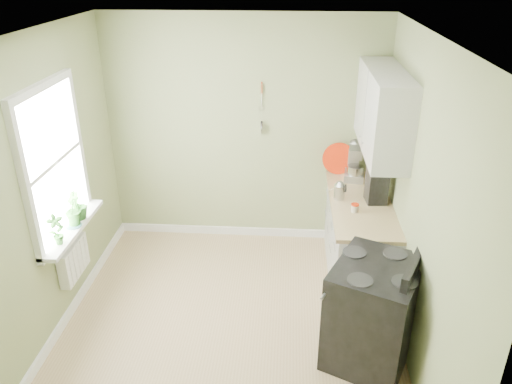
# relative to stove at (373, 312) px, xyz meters

# --- Properties ---
(floor) EXTENTS (3.20, 3.60, 0.02)m
(floor) POSITION_rel_stove_xyz_m (-1.28, 0.25, -0.49)
(floor) COLOR #A4865B
(floor) RESTS_ON ground
(ceiling) EXTENTS (3.20, 3.60, 0.02)m
(ceiling) POSITION_rel_stove_xyz_m (-1.28, 0.25, 2.23)
(ceiling) COLOR white
(ceiling) RESTS_ON wall_back
(wall_back) EXTENTS (3.20, 0.02, 2.70)m
(wall_back) POSITION_rel_stove_xyz_m (-1.28, 2.06, 0.87)
(wall_back) COLOR #8D9766
(wall_back) RESTS_ON floor
(wall_left) EXTENTS (0.02, 3.60, 2.70)m
(wall_left) POSITION_rel_stove_xyz_m (-2.89, 0.25, 0.87)
(wall_left) COLOR #8D9766
(wall_left) RESTS_ON floor
(wall_right) EXTENTS (0.02, 3.60, 2.70)m
(wall_right) POSITION_rel_stove_xyz_m (0.33, 0.25, 0.87)
(wall_right) COLOR #8D9766
(wall_right) RESTS_ON floor
(base_cabinets) EXTENTS (0.60, 1.60, 0.87)m
(base_cabinets) POSITION_rel_stove_xyz_m (0.02, 1.25, -0.04)
(base_cabinets) COLOR silver
(base_cabinets) RESTS_ON floor
(countertop) EXTENTS (0.64, 1.60, 0.04)m
(countertop) POSITION_rel_stove_xyz_m (0.01, 1.25, 0.41)
(countertop) COLOR tan
(countertop) RESTS_ON base_cabinets
(upper_cabinets) EXTENTS (0.35, 1.40, 0.80)m
(upper_cabinets) POSITION_rel_stove_xyz_m (0.15, 1.35, 1.37)
(upper_cabinets) COLOR silver
(upper_cabinets) RESTS_ON wall_right
(window) EXTENTS (0.06, 1.14, 1.44)m
(window) POSITION_rel_stove_xyz_m (-2.86, 0.55, 1.07)
(window) COLOR white
(window) RESTS_ON wall_left
(window_sill) EXTENTS (0.18, 1.14, 0.04)m
(window_sill) POSITION_rel_stove_xyz_m (-2.79, 0.55, 0.40)
(window_sill) COLOR white
(window_sill) RESTS_ON wall_left
(radiator) EXTENTS (0.12, 0.50, 0.35)m
(radiator) POSITION_rel_stove_xyz_m (-2.82, 0.50, 0.07)
(radiator) COLOR white
(radiator) RESTS_ON wall_left
(wall_utensils) EXTENTS (0.02, 0.14, 0.58)m
(wall_utensils) POSITION_rel_stove_xyz_m (-1.08, 2.03, 1.09)
(wall_utensils) COLOR tan
(wall_utensils) RESTS_ON wall_back
(stove) EXTENTS (0.96, 0.97, 1.06)m
(stove) POSITION_rel_stove_xyz_m (0.00, 0.00, 0.00)
(stove) COLOR black
(stove) RESTS_ON floor
(stand_mixer) EXTENTS (0.25, 0.38, 0.43)m
(stand_mixer) POSITION_rel_stove_xyz_m (-0.00, 1.86, 0.61)
(stand_mixer) COLOR #B2B2B7
(stand_mixer) RESTS_ON countertop
(kettle) EXTENTS (0.20, 0.11, 0.20)m
(kettle) POSITION_rel_stove_xyz_m (-0.22, 1.30, 0.53)
(kettle) COLOR silver
(kettle) RESTS_ON countertop
(coffee_maker) EXTENTS (0.22, 0.24, 0.35)m
(coffee_maker) POSITION_rel_stove_xyz_m (0.15, 1.26, 0.60)
(coffee_maker) COLOR black
(coffee_maker) RESTS_ON countertop
(red_tray) EXTENTS (0.38, 0.08, 0.37)m
(red_tray) POSITION_rel_stove_xyz_m (-0.18, 1.97, 0.62)
(red_tray) COLOR red
(red_tray) RESTS_ON countertop
(jar) EXTENTS (0.08, 0.08, 0.09)m
(jar) POSITION_rel_stove_xyz_m (-0.08, 1.01, 0.48)
(jar) COLOR #ACA18D
(jar) RESTS_ON countertop
(plant_a) EXTENTS (0.18, 0.19, 0.29)m
(plant_a) POSITION_rel_stove_xyz_m (-2.78, 0.22, 0.57)
(plant_a) COLOR #2A6320
(plant_a) RESTS_ON window_sill
(plant_b) EXTENTS (0.21, 0.23, 0.33)m
(plant_b) POSITION_rel_stove_xyz_m (-2.78, 0.58, 0.59)
(plant_b) COLOR #2A6320
(plant_b) RESTS_ON window_sill
(plant_c) EXTENTS (0.19, 0.19, 0.30)m
(plant_c) POSITION_rel_stove_xyz_m (-2.78, 0.70, 0.57)
(plant_c) COLOR #2A6320
(plant_c) RESTS_ON window_sill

